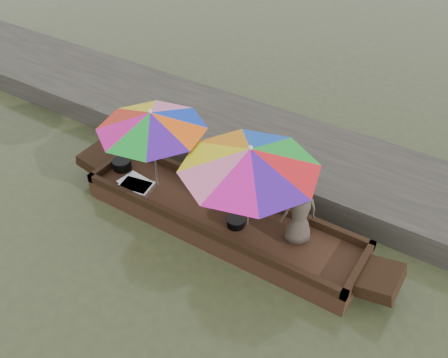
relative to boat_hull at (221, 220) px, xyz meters
The scene contains 11 objects.
water 0.17m from the boat_hull, ahead, with size 80.00×80.00×0.00m, color #353C24.
dock 2.20m from the boat_hull, 90.00° to the left, with size 22.00×2.20×0.50m, color #2D2B26.
boat_hull is the anchor object (origin of this frame).
cooking_pot 2.21m from the boat_hull, behind, with size 0.34×0.34×0.18m, color black.
tray_crayfish 1.63m from the boat_hull, 169.82° to the right, with size 0.59×0.41×0.09m, color silver.
tray_scallop 1.69m from the boat_hull, behind, with size 0.59×0.41×0.06m, color silver.
charcoal_grill 0.46m from the boat_hull, 18.26° to the right, with size 0.29×0.29×0.14m, color black.
supply_bag 0.50m from the boat_hull, 92.17° to the left, with size 0.28×0.22×0.26m, color silver.
vendor 1.53m from the boat_hull, ahead, with size 0.56×0.37×1.15m, color #41372D.
umbrella_bow 1.64m from the boat_hull, behind, with size 1.84×1.84×1.55m, color #FF560C, non-canonical shape.
umbrella_stern 1.08m from the boat_hull, ahead, with size 2.17×2.17×1.55m, color red, non-canonical shape.
Camera 1 is at (3.35, -5.11, 6.00)m, focal length 40.00 mm.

